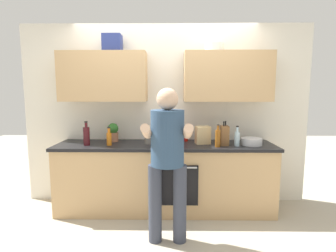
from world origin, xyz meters
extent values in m
plane|color=#B2A893|center=(0.00, 0.00, 0.00)|extent=(12.00, 12.00, 0.00)
cube|color=silver|center=(0.00, 0.36, 1.25)|extent=(4.00, 0.06, 2.50)
cube|color=tan|center=(-0.83, 0.17, 1.77)|extent=(1.15, 0.32, 0.65)
cube|color=tan|center=(0.83, 0.17, 1.77)|extent=(1.15, 0.32, 0.65)
cylinder|color=silver|center=(0.64, 0.17, 2.15)|extent=(0.25, 0.25, 0.10)
cube|color=navy|center=(-0.69, 0.17, 2.21)|extent=(0.24, 0.20, 0.22)
cube|color=tan|center=(0.00, 0.00, 0.43)|extent=(2.80, 0.60, 0.86)
cube|color=black|center=(0.00, 0.00, 0.88)|extent=(2.84, 0.64, 0.04)
cube|color=black|center=(0.13, -0.31, 0.45)|extent=(0.56, 0.02, 0.50)
cylinder|color=silver|center=(0.13, -0.33, 0.68)|extent=(0.52, 0.02, 0.02)
cylinder|color=#383D4C|center=(-0.09, -0.76, 0.42)|extent=(0.14, 0.14, 0.83)
cylinder|color=#383D4C|center=(0.17, -0.76, 0.42)|extent=(0.14, 0.14, 0.83)
cylinder|color=navy|center=(0.04, -0.76, 1.12)|extent=(0.34, 0.34, 0.56)
sphere|color=#D8AD8C|center=(0.04, -0.76, 1.51)|extent=(0.22, 0.22, 0.22)
cylinder|color=#D8AD8C|center=(-0.16, -0.88, 1.20)|extent=(0.09, 0.31, 0.19)
cylinder|color=#D8AD8C|center=(0.24, -0.88, 1.20)|extent=(0.09, 0.31, 0.19)
cylinder|color=#471419|center=(-1.00, -0.10, 1.02)|extent=(0.08, 0.08, 0.23)
cylinder|color=#471419|center=(-1.00, -0.10, 1.16)|extent=(0.04, 0.04, 0.06)
cylinder|color=black|center=(-1.00, -0.10, 1.20)|extent=(0.04, 0.04, 0.02)
cylinder|color=red|center=(0.28, 0.21, 0.98)|extent=(0.07, 0.07, 0.15)
cylinder|color=red|center=(0.28, 0.21, 1.08)|extent=(0.03, 0.03, 0.05)
cylinder|color=black|center=(0.28, 0.21, 1.11)|extent=(0.03, 0.03, 0.01)
cylinder|color=#8C4C14|center=(0.65, -0.18, 1.01)|extent=(0.06, 0.06, 0.21)
cylinder|color=#8C4C14|center=(0.65, -0.18, 1.14)|extent=(0.03, 0.03, 0.06)
cylinder|color=black|center=(0.65, -0.18, 1.18)|extent=(0.03, 0.03, 0.01)
cylinder|color=silver|center=(0.91, -0.11, 0.99)|extent=(0.07, 0.07, 0.18)
cylinder|color=silver|center=(0.91, -0.11, 1.11)|extent=(0.03, 0.03, 0.06)
cylinder|color=black|center=(0.91, -0.11, 1.15)|extent=(0.03, 0.03, 0.01)
cylinder|color=orange|center=(-0.71, -0.10, 0.98)|extent=(0.06, 0.06, 0.16)
cylinder|color=orange|center=(-0.71, -0.10, 1.09)|extent=(0.03, 0.03, 0.06)
cylinder|color=black|center=(-0.71, -0.10, 1.13)|extent=(0.04, 0.04, 0.02)
cylinder|color=#33598C|center=(-0.04, -0.15, 0.94)|extent=(0.07, 0.07, 0.09)
cylinder|color=slate|center=(-0.22, -0.01, 0.95)|extent=(0.09, 0.09, 0.10)
cylinder|color=white|center=(0.82, 0.10, 0.95)|extent=(0.08, 0.08, 0.09)
cylinder|color=silver|center=(1.11, -0.04, 0.94)|extent=(0.26, 0.26, 0.09)
cube|color=brown|center=(0.76, -0.07, 1.02)|extent=(0.10, 0.14, 0.25)
cylinder|color=black|center=(0.74, -0.09, 1.18)|extent=(0.02, 0.02, 0.06)
cylinder|color=black|center=(0.77, -0.05, 1.18)|extent=(0.02, 0.02, 0.06)
cylinder|color=#9E6647|center=(-0.71, 0.16, 0.96)|extent=(0.14, 0.14, 0.12)
sphere|color=#2D6B28|center=(-0.71, 0.16, 1.08)|extent=(0.14, 0.14, 0.14)
cube|color=tan|center=(0.49, 0.03, 1.01)|extent=(0.20, 0.17, 0.23)
cube|color=red|center=(0.08, 0.10, 1.01)|extent=(0.18, 0.18, 0.21)
camera|label=1|loc=(0.09, -3.41, 1.59)|focal=28.40mm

